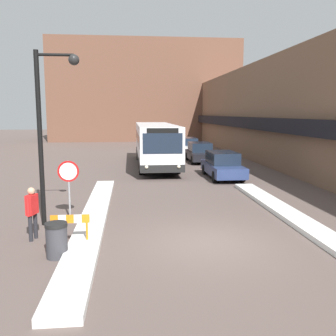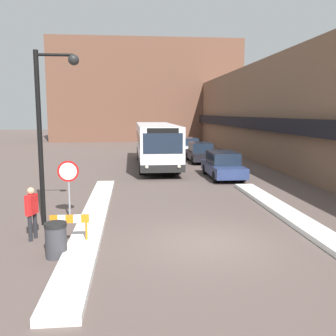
# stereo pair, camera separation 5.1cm
# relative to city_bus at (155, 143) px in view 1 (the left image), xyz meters

# --- Properties ---
(ground_plane) EXTENTS (160.00, 160.00, 0.00)m
(ground_plane) POSITION_rel_city_bus_xyz_m (0.43, -16.45, -1.66)
(ground_plane) COLOR brown
(building_row_right) EXTENTS (5.50, 60.00, 7.78)m
(building_row_right) POSITION_rel_city_bus_xyz_m (10.40, 7.55, 2.22)
(building_row_right) COLOR brown
(building_row_right) RESTS_ON ground_plane
(building_backdrop_far) EXTENTS (26.00, 8.00, 13.67)m
(building_backdrop_far) POSITION_rel_city_bus_xyz_m (0.43, 27.28, 5.17)
(building_backdrop_far) COLOR brown
(building_backdrop_far) RESTS_ON ground_plane
(snow_bank_left) EXTENTS (0.90, 13.73, 0.19)m
(snow_bank_left) POSITION_rel_city_bus_xyz_m (-3.17, -13.70, -1.57)
(snow_bank_left) COLOR silver
(snow_bank_left) RESTS_ON ground_plane
(snow_bank_right) EXTENTS (0.90, 13.14, 0.17)m
(snow_bank_right) POSITION_rel_city_bus_xyz_m (4.03, -14.87, -1.58)
(snow_bank_right) COLOR silver
(snow_bank_right) RESTS_ON ground_plane
(city_bus) EXTENTS (2.60, 12.21, 3.03)m
(city_bus) POSITION_rel_city_bus_xyz_m (0.00, 0.00, 0.00)
(city_bus) COLOR silver
(city_bus) RESTS_ON ground_plane
(parked_car_front) EXTENTS (1.81, 4.57, 1.54)m
(parked_car_front) POSITION_rel_city_bus_xyz_m (3.63, -5.39, -0.90)
(parked_car_front) COLOR navy
(parked_car_front) RESTS_ON ground_plane
(parked_car_middle) EXTENTS (1.82, 4.25, 1.54)m
(parked_car_middle) POSITION_rel_city_bus_xyz_m (3.63, 1.86, -0.90)
(parked_car_middle) COLOR black
(parked_car_middle) RESTS_ON ground_plane
(parked_car_back) EXTENTS (1.89, 4.74, 1.50)m
(parked_car_back) POSITION_rel_city_bus_xyz_m (3.63, 8.22, -0.92)
(parked_car_back) COLOR silver
(parked_car_back) RESTS_ON ground_plane
(stop_sign) EXTENTS (0.76, 0.08, 2.14)m
(stop_sign) POSITION_rel_city_bus_xyz_m (-4.05, -13.43, -0.12)
(stop_sign) COLOR gray
(stop_sign) RESTS_ON ground_plane
(street_lamp) EXTENTS (1.46, 0.36, 5.85)m
(street_lamp) POSITION_rel_city_bus_xyz_m (-4.52, -14.09, 2.00)
(street_lamp) COLOR black
(street_lamp) RESTS_ON ground_plane
(pedestrian) EXTENTS (0.31, 0.51, 1.62)m
(pedestrian) POSITION_rel_city_bus_xyz_m (-4.80, -15.64, -0.69)
(pedestrian) COLOR #232328
(pedestrian) RESTS_ON ground_plane
(trash_bin) EXTENTS (0.59, 0.59, 0.95)m
(trash_bin) POSITION_rel_city_bus_xyz_m (-3.81, -17.16, -1.18)
(trash_bin) COLOR #38383D
(trash_bin) RESTS_ON ground_plane
(construction_barricade) EXTENTS (1.10, 0.06, 0.94)m
(construction_barricade) POSITION_rel_city_bus_xyz_m (-3.58, -16.35, -0.99)
(construction_barricade) COLOR orange
(construction_barricade) RESTS_ON ground_plane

